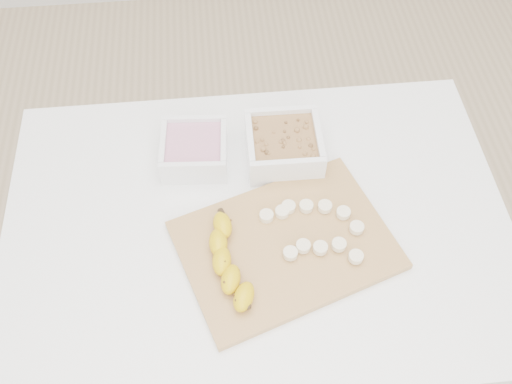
{
  "coord_description": "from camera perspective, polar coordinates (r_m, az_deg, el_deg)",
  "views": [
    {
      "loc": [
        -0.06,
        -0.59,
        1.71
      ],
      "look_at": [
        0.0,
        0.03,
        0.81
      ],
      "focal_mm": 40.0,
      "sensor_mm": 36.0,
      "label": 1
    }
  ],
  "objects": [
    {
      "name": "ground",
      "position": [
        1.81,
        0.09,
        -15.59
      ],
      "size": [
        3.5,
        3.5,
        0.0
      ],
      "primitive_type": "plane",
      "color": "#C6AD89",
      "rests_on": "ground"
    },
    {
      "name": "bowl_granola",
      "position": [
        1.19,
        2.8,
        4.72
      ],
      "size": [
        0.16,
        0.16,
        0.07
      ],
      "color": "white",
      "rests_on": "table"
    },
    {
      "name": "table",
      "position": [
        1.21,
        0.14,
        -5.38
      ],
      "size": [
        1.0,
        0.7,
        0.75
      ],
      "color": "white",
      "rests_on": "ground"
    },
    {
      "name": "bowl_yogurt",
      "position": [
        1.2,
        -6.19,
        4.27
      ],
      "size": [
        0.14,
        0.14,
        0.06
      ],
      "color": "white",
      "rests_on": "table"
    },
    {
      "name": "banana_slices",
      "position": [
        1.1,
        5.87,
        -3.56
      ],
      "size": [
        0.2,
        0.15,
        0.02
      ],
      "color": "#F4E5BE",
      "rests_on": "cutting_board"
    },
    {
      "name": "banana",
      "position": [
        1.05,
        -2.64,
        -7.07
      ],
      "size": [
        0.06,
        0.2,
        0.03
      ],
      "primitive_type": null,
      "rotation": [
        0.0,
        0.0,
        -0.02
      ],
      "color": "#DAB208",
      "rests_on": "cutting_board"
    },
    {
      "name": "cutting_board",
      "position": [
        1.09,
        2.99,
        -5.32
      ],
      "size": [
        0.46,
        0.39,
        0.01
      ],
      "primitive_type": "cube",
      "rotation": [
        0.0,
        0.0,
        0.33
      ],
      "color": "tan",
      "rests_on": "table"
    }
  ]
}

